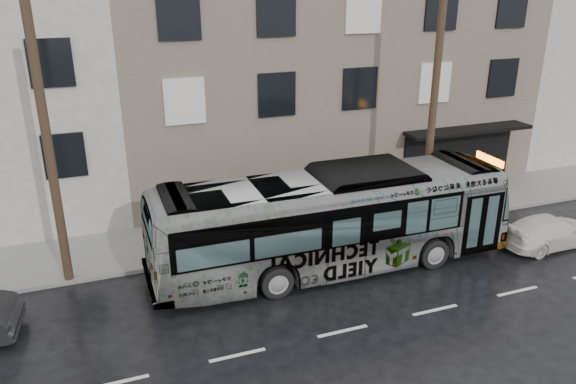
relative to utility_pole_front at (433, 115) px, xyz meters
name	(u,v)px	position (x,y,z in m)	size (l,w,h in m)	color
ground	(310,290)	(-6.50, -3.30, -4.65)	(120.00, 120.00, 0.00)	black
sidewalk	(264,229)	(-6.50, 1.60, -4.58)	(90.00, 3.60, 0.15)	gray
building_taupe	(307,62)	(-1.50, 9.40, 0.85)	(20.00, 12.00, 11.00)	gray
utility_pole_front	(433,115)	(0.00, 0.00, 0.00)	(0.30, 0.30, 9.00)	#433221
utility_pole_rear	(49,152)	(-14.00, 0.00, 0.00)	(0.30, 0.30, 9.00)	#433221
sign_post	(448,190)	(1.10, 0.00, -3.30)	(0.06, 0.06, 2.40)	slate
bus	(332,221)	(-5.19, -2.07, -2.86)	(3.01, 12.87, 3.58)	#B2B2B2
white_sedan	(550,231)	(3.41, -3.48, -4.05)	(1.68, 4.13, 1.20)	white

